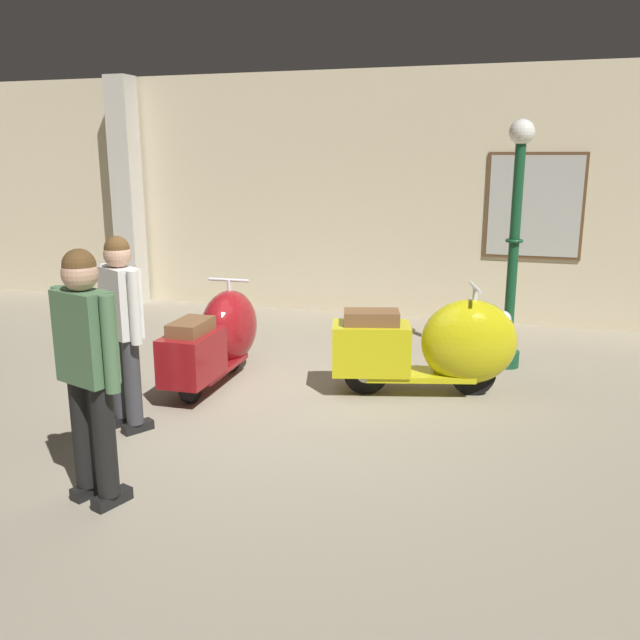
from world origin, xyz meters
TOP-DOWN VIEW (x-y plane):
  - ground_plane at (0.00, 0.00)m, footprint 60.00×60.00m
  - showroom_back_wall at (-0.13, 4.09)m, footprint 18.00×0.63m
  - scooter_0 at (-0.95, 0.60)m, footprint 0.56×1.70m
  - scooter_1 at (1.29, 0.83)m, footprint 1.87×0.96m
  - lamppost at (1.92, 1.96)m, footprint 0.28×0.28m
  - visitor_0 at (-0.65, -1.99)m, footprint 0.56×0.37m
  - visitor_1 at (-1.15, -0.82)m, footprint 0.50×0.40m

SIDE VIEW (x-z plane):
  - ground_plane at x=0.00m, z-range 0.00..0.00m
  - scooter_0 at x=-0.95m, z-range -0.05..0.99m
  - scooter_1 at x=1.29m, z-range -0.05..1.05m
  - visitor_1 at x=-1.15m, z-range 0.13..1.80m
  - visitor_0 at x=-0.65m, z-range 0.14..1.88m
  - lamppost at x=1.92m, z-range 0.07..2.74m
  - showroom_back_wall at x=-0.13m, z-range 0.00..3.47m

